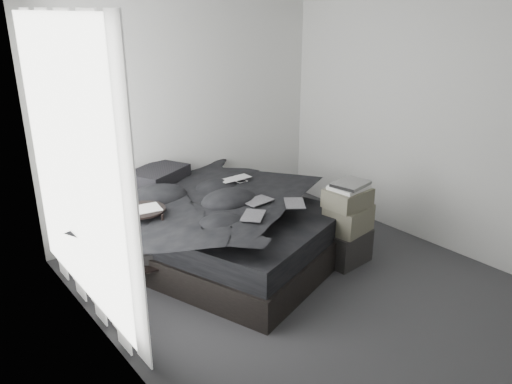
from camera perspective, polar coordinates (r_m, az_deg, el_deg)
floor at (r=4.87m, az=5.92°, el=-10.91°), size 3.60×4.20×0.01m
wall_back at (r=5.97m, az=-7.81°, el=8.39°), size 3.60×0.01×2.60m
wall_left at (r=3.39m, az=-15.77°, el=-1.54°), size 0.01×4.20×2.60m
wall_right at (r=5.72m, az=19.65°, el=6.86°), size 0.01×4.20×2.60m
window_left at (r=4.19m, az=-20.44°, el=2.83°), size 0.02×2.00×2.30m
curtain_left at (r=4.23m, az=-19.69°, el=2.06°), size 0.06×2.12×2.48m
bed at (r=5.32m, az=-4.12°, el=-6.09°), size 2.35×2.70×0.31m
mattress at (r=5.21m, az=-4.20°, el=-3.38°), size 2.27×2.62×0.24m
duvet at (r=5.08m, az=-3.77°, el=-0.90°), size 2.20×2.37×0.26m
pillow_lower at (r=5.64m, az=-11.73°, el=0.33°), size 0.80×0.66×0.15m
pillow_upper at (r=5.63m, az=-11.13°, el=1.94°), size 0.76×0.67×0.14m
laptop at (r=5.41m, az=-2.08°, el=2.13°), size 0.37×0.24×0.03m
comic_a at (r=4.52m, az=-0.32°, el=-1.74°), size 0.34×0.33×0.01m
comic_b at (r=4.86m, az=0.22°, el=-0.04°), size 0.31×0.22×0.01m
comic_c at (r=4.81m, az=4.45°, el=-0.22°), size 0.32×0.34×0.01m
side_stand at (r=4.84m, az=-12.51°, el=-6.27°), size 0.55×0.55×0.78m
papers at (r=4.67m, az=-12.73°, el=-1.94°), size 0.34×0.27×0.02m
floor_books at (r=5.04m, az=-12.09°, el=-9.25°), size 0.15×0.20×0.14m
box_lower at (r=5.33m, az=10.13°, el=-6.06°), size 0.51×0.41×0.35m
box_mid at (r=5.20m, az=10.51°, el=-2.98°), size 0.50×0.42×0.27m
box_upper at (r=5.11m, az=10.44°, el=-0.65°), size 0.44×0.36×0.19m
art_book_white at (r=5.08m, az=10.59°, el=0.55°), size 0.39×0.32×0.04m
art_book_snake at (r=5.07m, az=10.78°, el=0.92°), size 0.40×0.34×0.03m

